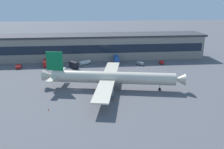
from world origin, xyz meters
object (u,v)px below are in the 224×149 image
Objects in this scene: catering_truck at (116,59)px; stair_truck at (74,65)px; belt_loader at (85,62)px; fuel_truck at (46,62)px; follow_me_car at (140,63)px; traffic_cone_1 at (115,99)px; airliner at (111,78)px; traffic_cone_0 at (48,109)px; pushback_tractor at (19,66)px; baggage_tug at (162,62)px.

catering_truck is 1.15× the size of stair_truck.
belt_loader is 21.44m from fuel_truck.
follow_me_car is 52.33m from fuel_truck.
traffic_cone_1 is at bearing -77.68° from belt_loader.
traffic_cone_0 is (-22.96, -18.12, -4.61)m from airliner.
belt_loader is at bearing 50.92° from stair_truck.
catering_truck is 10.15× the size of traffic_cone_1.
catering_truck reaches higher than pushback_tractor.
catering_truck reaches higher than baggage_tug.
fuel_truck is at bearing 175.61° from follow_me_car.
catering_truck reaches higher than stair_truck.
airliner is at bearing -100.01° from catering_truck.
airliner reaches higher than fuel_truck.
catering_truck is at bearing 5.29° from pushback_tractor.
traffic_cone_0 is at bearing -96.95° from stair_truck.
baggage_tug is 0.44× the size of fuel_truck.
pushback_tractor is 0.82× the size of stair_truck.
follow_me_car is 31.16m from belt_loader.
follow_me_car is at bearing -173.73° from baggage_tug.
traffic_cone_1 reaches higher than traffic_cone_0.
airliner is at bearing -131.83° from baggage_tug.
pushback_tractor is at bearing -179.30° from baggage_tug.
belt_loader is 52.83m from traffic_cone_1.
traffic_cone_1 is (-19.49, -46.70, -0.73)m from follow_me_car.
airliner is 15.42× the size of baggage_tug.
follow_me_car is 36.88m from stair_truck.
catering_truck is 17.96m from belt_loader.
traffic_cone_1 is at bearing -87.43° from airliner.
catering_truck is at bearing 79.99° from airliner.
catering_truck reaches higher than traffic_cone_0.
pushback_tractor is 14.48m from fuel_truck.
stair_truck is at bearing 111.36° from traffic_cone_1.
traffic_cone_0 is at bearing -164.26° from traffic_cone_1.
fuel_truck is 16.71m from stair_truck.
airliner reaches higher than pushback_tractor.
pushback_tractor is 78.94m from baggage_tug.
fuel_truck is (14.01, 3.56, 0.83)m from pushback_tractor.
belt_loader is (-30.77, 4.91, 0.06)m from follow_me_car.
airliner is 6.78× the size of fuel_truck.
follow_me_car is at bearing -4.39° from fuel_truck.
pushback_tractor is at bearing -174.71° from catering_truck.
airliner is 41.29m from catering_truck.
belt_loader is 10.52× the size of traffic_cone_0.
belt_loader reaches higher than baggage_tug.
baggage_tug is at bearing 44.48° from traffic_cone_0.
baggage_tug reaches higher than traffic_cone_0.
catering_truck is (-25.60, 3.98, 1.21)m from baggage_tug.
follow_me_car is 7.74× the size of traffic_cone_0.
traffic_cone_1 is at bearing -97.27° from catering_truck.
stair_truck is (29.40, -2.94, 0.93)m from pushback_tractor.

